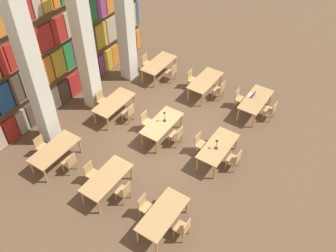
% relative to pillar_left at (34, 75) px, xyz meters
% --- Properties ---
extents(ground_plane, '(40.00, 40.00, 0.00)m').
position_rel_pillar_left_xyz_m(ground_plane, '(2.50, -3.61, -3.00)').
color(ground_plane, brown).
extents(bookshelf_bank, '(9.76, 0.35, 5.50)m').
position_rel_pillar_left_xyz_m(bookshelf_bank, '(2.51, 1.19, -0.30)').
color(bookshelf_bank, brown).
rests_on(bookshelf_bank, ground_plane).
extents(pillar_left, '(0.58, 0.58, 6.00)m').
position_rel_pillar_left_xyz_m(pillar_left, '(0.00, 0.00, 0.00)').
color(pillar_left, beige).
rests_on(pillar_left, ground_plane).
extents(pillar_center, '(0.58, 0.58, 6.00)m').
position_rel_pillar_left_xyz_m(pillar_center, '(2.50, 0.00, 0.00)').
color(pillar_center, beige).
rests_on(pillar_center, ground_plane).
extents(pillar_right, '(0.58, 0.58, 6.00)m').
position_rel_pillar_left_xyz_m(pillar_right, '(5.01, 0.00, 0.00)').
color(pillar_right, beige).
rests_on(pillar_right, ground_plane).
extents(reading_table_0, '(1.88, 0.86, 0.73)m').
position_rel_pillar_left_xyz_m(reading_table_0, '(-0.90, -5.91, -2.35)').
color(reading_table_0, tan).
rests_on(reading_table_0, ground_plane).
extents(chair_0, '(0.42, 0.40, 0.88)m').
position_rel_pillar_left_xyz_m(chair_0, '(-0.85, -6.62, -2.53)').
color(chair_0, tan).
rests_on(chair_0, ground_plane).
extents(chair_1, '(0.42, 0.40, 0.88)m').
position_rel_pillar_left_xyz_m(chair_1, '(-0.85, -5.19, -2.53)').
color(chair_1, tan).
rests_on(chair_1, ground_plane).
extents(reading_table_1, '(1.88, 0.86, 0.73)m').
position_rel_pillar_left_xyz_m(reading_table_1, '(2.57, -5.97, -2.35)').
color(reading_table_1, tan).
rests_on(reading_table_1, ground_plane).
extents(chair_2, '(0.42, 0.40, 0.88)m').
position_rel_pillar_left_xyz_m(chair_2, '(2.54, -6.68, -2.53)').
color(chair_2, tan).
rests_on(chair_2, ground_plane).
extents(chair_3, '(0.42, 0.40, 0.88)m').
position_rel_pillar_left_xyz_m(chair_3, '(2.54, -5.26, -2.53)').
color(chair_3, tan).
rests_on(chair_3, ground_plane).
extents(desk_lamp_0, '(0.14, 0.14, 0.44)m').
position_rel_pillar_left_xyz_m(desk_lamp_0, '(2.41, -5.96, -1.98)').
color(desk_lamp_0, '#232328').
rests_on(desk_lamp_0, reading_table_1).
extents(reading_table_2, '(1.88, 0.86, 0.73)m').
position_rel_pillar_left_xyz_m(reading_table_2, '(5.79, -6.02, -2.35)').
color(reading_table_2, tan).
rests_on(reading_table_2, ground_plane).
extents(chair_4, '(0.42, 0.40, 0.88)m').
position_rel_pillar_left_xyz_m(chair_4, '(5.80, -6.73, -2.53)').
color(chair_4, tan).
rests_on(chair_4, ground_plane).
extents(chair_5, '(0.42, 0.40, 0.88)m').
position_rel_pillar_left_xyz_m(chair_5, '(5.80, -5.31, -2.53)').
color(chair_5, tan).
rests_on(chair_5, ground_plane).
extents(laptop, '(0.32, 0.22, 0.21)m').
position_rel_pillar_left_xyz_m(laptop, '(5.90, -5.79, -2.23)').
color(laptop, silver).
rests_on(laptop, reading_table_2).
extents(reading_table_3, '(1.88, 0.86, 0.73)m').
position_rel_pillar_left_xyz_m(reading_table_3, '(-0.76, -3.56, -2.35)').
color(reading_table_3, tan).
rests_on(reading_table_3, ground_plane).
extents(chair_6, '(0.42, 0.40, 0.88)m').
position_rel_pillar_left_xyz_m(chair_6, '(-0.76, -4.27, -2.53)').
color(chair_6, tan).
rests_on(chair_6, ground_plane).
extents(chair_7, '(0.42, 0.40, 0.88)m').
position_rel_pillar_left_xyz_m(chair_7, '(-0.76, -2.84, -2.53)').
color(chair_7, tan).
rests_on(chair_7, ground_plane).
extents(reading_table_4, '(1.88, 0.86, 0.73)m').
position_rel_pillar_left_xyz_m(reading_table_4, '(2.46, -3.59, -2.35)').
color(reading_table_4, tan).
rests_on(reading_table_4, ground_plane).
extents(chair_8, '(0.42, 0.40, 0.88)m').
position_rel_pillar_left_xyz_m(chair_8, '(2.43, -4.30, -2.53)').
color(chair_8, tan).
rests_on(chair_8, ground_plane).
extents(chair_9, '(0.42, 0.40, 0.88)m').
position_rel_pillar_left_xyz_m(chair_9, '(2.43, -2.88, -2.53)').
color(chair_9, tan).
rests_on(chair_9, ground_plane).
extents(desk_lamp_1, '(0.14, 0.14, 0.47)m').
position_rel_pillar_left_xyz_m(desk_lamp_1, '(2.61, -3.62, -1.95)').
color(desk_lamp_1, '#232328').
rests_on(desk_lamp_1, reading_table_4).
extents(reading_table_5, '(1.88, 0.86, 0.73)m').
position_rel_pillar_left_xyz_m(reading_table_5, '(5.81, -3.63, -2.35)').
color(reading_table_5, tan).
rests_on(reading_table_5, ground_plane).
extents(chair_10, '(0.42, 0.40, 0.88)m').
position_rel_pillar_left_xyz_m(chair_10, '(5.85, -4.34, -2.53)').
color(chair_10, tan).
rests_on(chair_10, ground_plane).
extents(chair_11, '(0.42, 0.40, 0.88)m').
position_rel_pillar_left_xyz_m(chair_11, '(5.85, -2.92, -2.53)').
color(chair_11, tan).
rests_on(chair_11, ground_plane).
extents(reading_table_6, '(1.88, 0.86, 0.73)m').
position_rel_pillar_left_xyz_m(reading_table_6, '(-0.81, -1.16, -2.35)').
color(reading_table_6, tan).
rests_on(reading_table_6, ground_plane).
extents(chair_12, '(0.42, 0.40, 0.88)m').
position_rel_pillar_left_xyz_m(chair_12, '(-0.81, -1.88, -2.53)').
color(chair_12, tan).
rests_on(chair_12, ground_plane).
extents(chair_13, '(0.42, 0.40, 0.88)m').
position_rel_pillar_left_xyz_m(chair_13, '(-0.81, -0.45, -2.53)').
color(chair_13, tan).
rests_on(chair_13, ground_plane).
extents(reading_table_7, '(1.88, 0.86, 0.73)m').
position_rel_pillar_left_xyz_m(reading_table_7, '(2.43, -1.25, -2.35)').
color(reading_table_7, tan).
rests_on(reading_table_7, ground_plane).
extents(chair_14, '(0.42, 0.40, 0.88)m').
position_rel_pillar_left_xyz_m(chair_14, '(2.47, -1.96, -2.53)').
color(chair_14, tan).
rests_on(chair_14, ground_plane).
extents(chair_15, '(0.42, 0.40, 0.88)m').
position_rel_pillar_left_xyz_m(chair_15, '(2.47, -0.53, -2.53)').
color(chair_15, tan).
rests_on(chair_15, ground_plane).
extents(reading_table_8, '(1.88, 0.86, 0.73)m').
position_rel_pillar_left_xyz_m(reading_table_8, '(5.79, -1.16, -2.35)').
color(reading_table_8, tan).
rests_on(reading_table_8, ground_plane).
extents(chair_16, '(0.42, 0.40, 0.88)m').
position_rel_pillar_left_xyz_m(chair_16, '(5.80, -1.88, -2.53)').
color(chair_16, tan).
rests_on(chair_16, ground_plane).
extents(chair_17, '(0.42, 0.40, 0.88)m').
position_rel_pillar_left_xyz_m(chair_17, '(5.80, -0.45, -2.53)').
color(chair_17, tan).
rests_on(chair_17, ground_plane).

